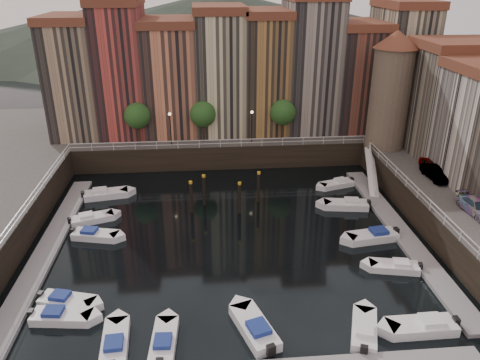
{
  "coord_description": "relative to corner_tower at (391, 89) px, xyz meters",
  "views": [
    {
      "loc": [
        -2.2,
        -38.05,
        22.57
      ],
      "look_at": [
        1.4,
        4.0,
        3.85
      ],
      "focal_mm": 35.0,
      "sensor_mm": 36.0,
      "label": 1
    }
  ],
  "objects": [
    {
      "name": "quay_far",
      "position": [
        -20.0,
        11.5,
        -8.69
      ],
      "size": [
        80.0,
        20.0,
        3.0
      ],
      "primitive_type": "cube",
      "color": "black",
      "rests_on": "ground"
    },
    {
      "name": "car_a",
      "position": [
        1.94,
        -8.46,
        -6.5
      ],
      "size": [
        2.22,
        4.28,
        1.39
      ],
      "primitive_type": "imported",
      "rotation": [
        0.0,
        0.0,
        -0.15
      ],
      "color": "gray",
      "rests_on": "quay_right"
    },
    {
      "name": "ground",
      "position": [
        -20.0,
        -14.5,
        -10.19
      ],
      "size": [
        200.0,
        200.0,
        0.0
      ],
      "primitive_type": "plane",
      "color": "black",
      "rests_on": "ground"
    },
    {
      "name": "car_b",
      "position": [
        1.61,
        -10.26,
        -6.51
      ],
      "size": [
        1.64,
        4.22,
        1.37
      ],
      "primitive_type": "imported",
      "rotation": [
        0.0,
        0.0,
        0.05
      ],
      "color": "gray",
      "rests_on": "quay_right"
    },
    {
      "name": "mooring_pilings",
      "position": [
        -20.17,
        -8.88,
        -8.54
      ],
      "size": [
        7.49,
        2.85,
        3.78
      ],
      "color": "black",
      "rests_on": "ground"
    },
    {
      "name": "far_terrace",
      "position": [
        -16.69,
        9.0,
        0.76
      ],
      "size": [
        48.7,
        10.3,
        17.5
      ],
      "color": "#998061",
      "rests_on": "quay_far"
    },
    {
      "name": "boat_right_1",
      "position": [
        -6.62,
        -21.32,
        -9.87
      ],
      "size": [
        4.35,
        2.35,
        0.97
      ],
      "rotation": [
        0.0,
        0.0,
        2.93
      ],
      "color": "white",
      "rests_on": "ground"
    },
    {
      "name": "boat_right_0",
      "position": [
        -7.53,
        -28.5,
        -9.81
      ],
      "size": [
        4.99,
        1.87,
        1.14
      ],
      "rotation": [
        0.0,
        0.0,
        3.15
      ],
      "color": "white",
      "rests_on": "ground"
    },
    {
      "name": "car_c",
      "position": [
        1.74,
        -17.87,
        -6.53
      ],
      "size": [
        2.12,
        4.66,
        1.32
      ],
      "primitive_type": "imported",
      "rotation": [
        0.0,
        0.0,
        0.06
      ],
      "color": "gray",
      "rests_on": "quay_right"
    },
    {
      "name": "dock_right",
      "position": [
        -3.8,
        -15.5,
        -10.02
      ],
      "size": [
        2.0,
        28.0,
        0.35
      ],
      "primitive_type": "cube",
      "color": "gray",
      "rests_on": "ground"
    },
    {
      "name": "boat_left_0",
      "position": [
        -32.61,
        -25.28,
        -9.85
      ],
      "size": [
        4.54,
        2.09,
        1.02
      ],
      "rotation": [
        0.0,
        0.0,
        -0.12
      ],
      "color": "white",
      "rests_on": "ground"
    },
    {
      "name": "boat_left_3",
      "position": [
        -33.42,
        -10.73,
        -9.86
      ],
      "size": [
        4.45,
        2.85,
        1.0
      ],
      "rotation": [
        0.0,
        0.0,
        0.34
      ],
      "color": "white",
      "rests_on": "ground"
    },
    {
      "name": "boat_right_2",
      "position": [
        -6.78,
        -16.49,
        -9.81
      ],
      "size": [
        5.04,
        2.44,
        1.13
      ],
      "rotation": [
        0.0,
        0.0,
        3.29
      ],
      "color": "white",
      "rests_on": "ground"
    },
    {
      "name": "promenade_trees",
      "position": [
        -21.33,
        3.7,
        -3.61
      ],
      "size": [
        21.2,
        3.2,
        5.2
      ],
      "color": "black",
      "rests_on": "quay_far"
    },
    {
      "name": "boat_right_4",
      "position": [
        -6.83,
        -4.64,
        -9.87
      ],
      "size": [
        4.29,
        2.61,
        0.96
      ],
      "rotation": [
        0.0,
        0.0,
        3.44
      ],
      "color": "white",
      "rests_on": "ground"
    },
    {
      "name": "boat_left_2",
      "position": [
        -32.45,
        -14.0,
        -9.85
      ],
      "size": [
        4.58,
        2.51,
        1.03
      ],
      "rotation": [
        0.0,
        0.0,
        -0.22
      ],
      "color": "white",
      "rests_on": "ground"
    },
    {
      "name": "boat_left_1",
      "position": [
        -32.63,
        -23.57,
        -9.85
      ],
      "size": [
        4.5,
        2.66,
        1.01
      ],
      "rotation": [
        0.0,
        0.0,
        -0.28
      ],
      "color": "white",
      "rests_on": "ground"
    },
    {
      "name": "gangway",
      "position": [
        -2.9,
        -4.5,
        -8.28
      ],
      "size": [
        2.78,
        8.32,
        3.73
      ],
      "color": "white",
      "rests_on": "ground"
    },
    {
      "name": "railings",
      "position": [
        -20.0,
        -9.62,
        -6.41
      ],
      "size": [
        36.08,
        34.04,
        0.52
      ],
      "color": "white",
      "rests_on": "ground"
    },
    {
      "name": "street_lamps",
      "position": [
        -21.0,
        2.7,
        -4.3
      ],
      "size": [
        10.36,
        0.36,
        4.18
      ],
      "color": "black",
      "rests_on": "quay_far"
    },
    {
      "name": "boat_near_3",
      "position": [
        -11.66,
        -28.47,
        -9.84
      ],
      "size": [
        2.95,
        4.6,
        1.04
      ],
      "rotation": [
        0.0,
        0.0,
        1.23
      ],
      "color": "white",
      "rests_on": "ground"
    },
    {
      "name": "boat_near_2",
      "position": [
        -19.04,
        -27.73,
        -9.8
      ],
      "size": [
        3.28,
        5.26,
        1.18
      ],
      "rotation": [
        0.0,
        0.0,
        1.89
      ],
      "color": "white",
      "rests_on": "ground"
    },
    {
      "name": "dock_left",
      "position": [
        -36.2,
        -15.5,
        -10.02
      ],
      "size": [
        2.0,
        28.0,
        0.35
      ],
      "primitive_type": "cube",
      "color": "gray",
      "rests_on": "ground"
    },
    {
      "name": "boat_near_0",
      "position": [
        -28.35,
        -28.28,
        -9.84
      ],
      "size": [
        1.98,
        4.67,
        1.06
      ],
      "rotation": [
        0.0,
        0.0,
        1.64
      ],
      "color": "white",
      "rests_on": "ground"
    },
    {
      "name": "boat_left_4",
      "position": [
        -33.03,
        -5.23,
        -9.81
      ],
      "size": [
        5.07,
        2.61,
        1.14
      ],
      "rotation": [
        0.0,
        0.0,
        0.18
      ],
      "color": "white",
      "rests_on": "ground"
    },
    {
      "name": "boat_near_1",
      "position": [
        -25.17,
        -28.36,
        -9.85
      ],
      "size": [
        1.83,
        4.44,
        1.01
      ],
      "rotation": [
        0.0,
        0.0,
        1.51
      ],
      "color": "white",
      "rests_on": "ground"
    },
    {
      "name": "boat_right_3",
      "position": [
        -7.32,
        -9.99,
        -9.82
      ],
      "size": [
        4.92,
        2.37,
        1.11
      ],
      "rotation": [
        0.0,
        0.0,
        3.0
      ],
      "color": "white",
      "rests_on": "ground"
    },
    {
      "name": "corner_tower",
      "position": [
        0.0,
        0.0,
        0.0
      ],
      "size": [
        5.2,
        5.2,
        13.8
      ],
      "color": "#6B5B4C",
      "rests_on": "quay_right"
    },
    {
      "name": "mountains",
      "position": [
        -18.28,
        95.5,
        -2.28
      ],
      "size": [
        145.0,
        100.0,
        18.0
      ],
      "color": "#2D382D",
      "rests_on": "ground"
    }
  ]
}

